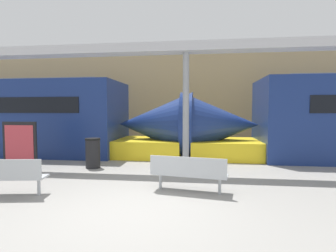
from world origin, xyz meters
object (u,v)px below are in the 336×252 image
object	(u,v)px
bench_far	(8,175)
trash_bin	(93,153)
support_column_near	(186,112)
poster_board	(20,146)
bench_near	(188,171)

from	to	relation	value
bench_far	trash_bin	distance (m)	3.08
trash_bin	support_column_near	world-z (taller)	support_column_near
poster_board	support_column_near	xyz separation A→B (m)	(5.15, 0.65, 1.05)
trash_bin	poster_board	xyz separation A→B (m)	(-2.10, -0.66, 0.28)
bench_near	trash_bin	bearing A→B (deg)	155.03
bench_near	poster_board	bearing A→B (deg)	173.19
bench_near	trash_bin	distance (m)	3.94
bench_near	bench_far	world-z (taller)	same
bench_far	poster_board	xyz separation A→B (m)	(-1.47, 2.36, 0.29)
bench_far	support_column_near	bearing A→B (deg)	29.92
bench_far	poster_board	world-z (taller)	poster_board
trash_bin	support_column_near	size ratio (longest dim) A/B	0.27
bench_near	support_column_near	distance (m)	2.61
bench_near	trash_bin	xyz separation A→B (m)	(-3.24, 2.24, 0.00)
bench_far	trash_bin	size ratio (longest dim) A/B	1.60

